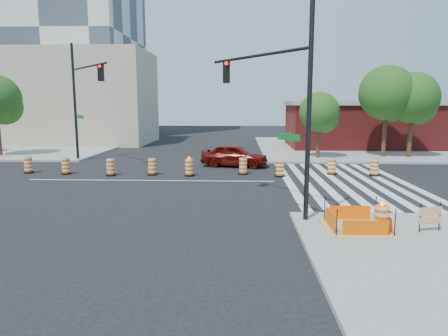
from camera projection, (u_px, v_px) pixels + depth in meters
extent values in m
plane|color=black|center=(151.00, 180.00, 22.66)|extent=(120.00, 120.00, 0.00)
cube|color=gray|center=(370.00, 147.00, 39.70)|extent=(22.00, 22.00, 0.15)
cube|color=gray|center=(17.00, 146.00, 41.13)|extent=(22.00, 22.00, 0.15)
cube|color=silver|center=(289.00, 181.00, 22.35)|extent=(0.45, 13.50, 0.01)
cube|color=silver|center=(305.00, 182.00, 22.32)|extent=(0.45, 13.50, 0.01)
cube|color=silver|center=(321.00, 182.00, 22.28)|extent=(0.45, 13.50, 0.01)
cube|color=silver|center=(337.00, 182.00, 22.24)|extent=(0.45, 13.50, 0.01)
cube|color=silver|center=(354.00, 182.00, 22.21)|extent=(0.45, 13.50, 0.01)
cube|color=silver|center=(370.00, 182.00, 22.17)|extent=(0.45, 13.50, 0.01)
cube|color=silver|center=(386.00, 182.00, 22.14)|extent=(0.45, 13.50, 0.01)
cube|color=silver|center=(403.00, 182.00, 22.10)|extent=(0.45, 13.50, 0.01)
cube|color=silver|center=(151.00, 180.00, 22.66)|extent=(14.00, 0.12, 0.01)
cube|color=tan|center=(357.00, 228.00, 13.40)|extent=(2.20, 2.20, 0.05)
cube|color=#FF5F05|center=(365.00, 229.00, 12.47)|extent=(1.44, 0.02, 0.55)
cube|color=#FF5F05|center=(350.00, 213.00, 14.25)|extent=(1.44, 0.02, 0.55)
cube|color=#FF5F05|center=(330.00, 220.00, 13.39)|extent=(0.02, 1.44, 0.55)
cube|color=#FF5F05|center=(384.00, 221.00, 13.32)|extent=(0.02, 1.44, 0.55)
cylinder|color=black|center=(337.00, 223.00, 12.48)|extent=(0.04, 0.04, 0.90)
cylinder|color=black|center=(395.00, 224.00, 12.41)|extent=(0.04, 0.04, 0.90)
cylinder|color=black|center=(325.00, 208.00, 14.25)|extent=(0.04, 0.04, 0.90)
cylinder|color=black|center=(376.00, 209.00, 14.18)|extent=(0.04, 0.04, 0.90)
cube|color=maroon|center=(371.00, 127.00, 39.38)|extent=(16.00, 8.00, 4.20)
cube|color=gray|center=(372.00, 103.00, 39.02)|extent=(16.50, 8.50, 0.40)
cube|color=tan|center=(86.00, 98.00, 44.07)|extent=(14.00, 10.00, 10.00)
imported|color=#590C07|center=(235.00, 155.00, 27.67)|extent=(4.90, 2.82, 1.57)
cylinder|color=black|center=(309.00, 111.00, 13.86)|extent=(0.18, 0.18, 7.78)
cylinder|color=black|center=(256.00, 56.00, 15.88)|extent=(3.64, 4.71, 0.12)
cube|color=black|center=(226.00, 72.00, 17.61)|extent=(0.31, 0.27, 0.97)
sphere|color=#FF0C0C|center=(226.00, 63.00, 17.38)|extent=(0.18, 0.18, 0.18)
cube|color=#0C591E|center=(289.00, 137.00, 14.79)|extent=(0.74, 0.95, 0.24)
cylinder|color=black|center=(75.00, 102.00, 30.08)|extent=(0.19, 0.19, 8.62)
cylinder|color=black|center=(88.00, 67.00, 27.20)|extent=(4.28, 5.01, 0.13)
cube|color=black|center=(101.00, 73.00, 25.52)|extent=(0.34, 0.30, 1.08)
sphere|color=#FF0C0C|center=(100.00, 66.00, 25.28)|extent=(0.19, 0.19, 0.19)
cube|color=#0C591E|center=(80.00, 117.00, 29.41)|extent=(0.87, 1.01, 0.27)
cylinder|color=black|center=(380.00, 232.00, 12.83)|extent=(0.54, 0.54, 0.09)
cylinder|color=#F36205|center=(381.00, 219.00, 12.75)|extent=(0.44, 0.44, 0.86)
sphere|color=#FF990C|center=(382.00, 204.00, 12.68)|extent=(0.15, 0.15, 0.15)
cube|color=#F36205|center=(431.00, 211.00, 12.96)|extent=(0.81, 0.25, 0.27)
cube|color=#F36205|center=(430.00, 221.00, 13.01)|extent=(0.81, 0.25, 0.21)
cylinder|color=black|center=(420.00, 218.00, 12.91)|extent=(0.04, 0.04, 0.98)
cylinder|color=black|center=(440.00, 216.00, 13.07)|extent=(0.04, 0.04, 0.98)
sphere|color=#1C4313|center=(4.00, 107.00, 32.46)|extent=(2.88, 2.88, 2.88)
cylinder|color=#382314|center=(318.00, 138.00, 31.19)|extent=(0.28, 0.28, 3.29)
sphere|color=#1C4313|center=(319.00, 112.00, 30.87)|extent=(3.09, 3.09, 3.09)
sphere|color=#1C4313|center=(324.00, 119.00, 31.19)|extent=(2.26, 2.26, 2.26)
sphere|color=#1C4313|center=(315.00, 116.00, 30.76)|extent=(2.06, 2.06, 2.06)
cylinder|color=#382314|center=(385.00, 130.00, 31.75)|extent=(0.33, 0.33, 4.60)
sphere|color=#1C4313|center=(387.00, 93.00, 31.30)|extent=(4.31, 4.31, 4.31)
sphere|color=#1C4313|center=(392.00, 102.00, 31.69)|extent=(3.16, 3.16, 3.16)
sphere|color=#1C4313|center=(382.00, 98.00, 31.18)|extent=(2.87, 2.87, 2.87)
cylinder|color=#382314|center=(410.00, 132.00, 31.60)|extent=(0.35, 0.35, 4.26)
sphere|color=#1C4313|center=(413.00, 98.00, 31.18)|extent=(4.00, 4.00, 4.00)
sphere|color=#1C4313|center=(417.00, 106.00, 31.59)|extent=(2.93, 2.93, 2.93)
sphere|color=#1C4313|center=(408.00, 103.00, 31.05)|extent=(2.67, 2.67, 2.67)
cylinder|color=black|center=(29.00, 172.00, 25.13)|extent=(0.60, 0.60, 0.10)
cylinder|color=#F36205|center=(28.00, 164.00, 25.05)|extent=(0.48, 0.48, 0.95)
cylinder|color=black|center=(66.00, 173.00, 24.72)|extent=(0.60, 0.60, 0.10)
cylinder|color=#F36205|center=(66.00, 165.00, 24.64)|extent=(0.48, 0.48, 0.95)
cylinder|color=black|center=(111.00, 175.00, 24.21)|extent=(0.60, 0.60, 0.10)
cylinder|color=#F36205|center=(111.00, 167.00, 24.13)|extent=(0.48, 0.48, 0.95)
cylinder|color=black|center=(152.00, 174.00, 24.42)|extent=(0.60, 0.60, 0.10)
cylinder|color=#F36205|center=(152.00, 166.00, 24.34)|extent=(0.48, 0.48, 0.95)
cylinder|color=black|center=(189.00, 175.00, 24.08)|extent=(0.60, 0.60, 0.10)
cylinder|color=#F36205|center=(189.00, 167.00, 24.00)|extent=(0.48, 0.48, 0.95)
sphere|color=#FF990C|center=(189.00, 158.00, 23.91)|extent=(0.16, 0.16, 0.16)
cylinder|color=black|center=(243.00, 174.00, 24.63)|extent=(0.60, 0.60, 0.10)
cylinder|color=#F36205|center=(243.00, 166.00, 24.55)|extent=(0.48, 0.48, 0.95)
cylinder|color=black|center=(280.00, 176.00, 23.84)|extent=(0.60, 0.60, 0.10)
cylinder|color=#F36205|center=(280.00, 168.00, 23.76)|extent=(0.48, 0.48, 0.95)
cylinder|color=black|center=(332.00, 174.00, 24.61)|extent=(0.60, 0.60, 0.10)
cylinder|color=#F36205|center=(332.00, 166.00, 24.53)|extent=(0.48, 0.48, 0.95)
cylinder|color=black|center=(374.00, 175.00, 24.10)|extent=(0.60, 0.60, 0.10)
cylinder|color=#F36205|center=(375.00, 167.00, 24.02)|extent=(0.48, 0.48, 0.95)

